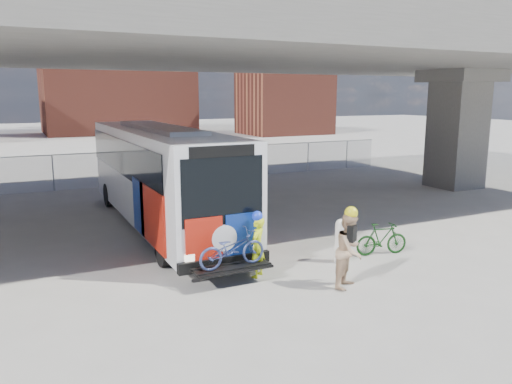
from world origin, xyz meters
TOP-DOWN VIEW (x-y plane):
  - ground at (0.00, 0.00)m, footprint 160.00×160.00m
  - bus at (-2.00, 2.97)m, footprint 2.67×12.93m
  - overpass at (0.00, 4.00)m, footprint 40.00×16.00m
  - chainlink_fence at (0.00, 12.00)m, footprint 30.00×0.06m
  - brick_buildings at (1.23, 48.23)m, footprint 54.00×22.00m
  - smokestack at (14.00, 55.00)m, footprint 2.20×2.20m
  - bollard at (1.51, -3.34)m, footprint 0.34×0.34m
  - cyclist_hivis at (-1.17, -3.34)m, footprint 0.70×0.69m
  - cyclist_tan at (0.58, -5.00)m, footprint 1.16×1.10m
  - bike_parked at (3.01, -3.34)m, footprint 1.70×0.81m

SIDE VIEW (x-z plane):
  - ground at x=0.00m, z-range 0.00..0.00m
  - bike_parked at x=3.01m, z-range 0.00..0.99m
  - bollard at x=1.51m, z-range 0.05..1.33m
  - cyclist_hivis at x=-1.17m, z-range -0.03..1.76m
  - cyclist_tan at x=0.58m, z-range -0.06..2.02m
  - chainlink_fence at x=0.00m, z-range -13.58..16.42m
  - bus at x=-2.00m, z-range 0.26..3.95m
  - brick_buildings at x=1.23m, z-range -0.58..11.42m
  - overpass at x=0.00m, z-range 2.57..10.52m
  - smokestack at x=14.00m, z-range 0.00..25.00m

